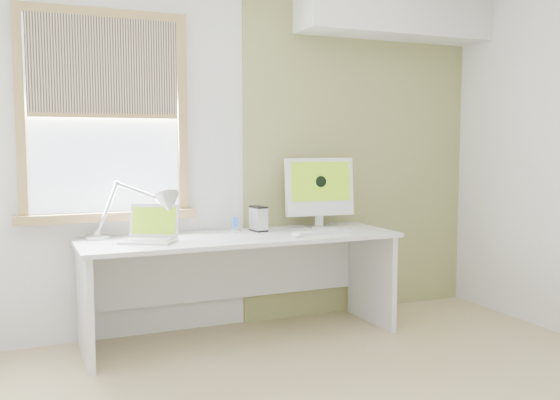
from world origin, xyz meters
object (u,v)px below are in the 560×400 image
external_drive (258,219)px  imac (319,188)px  desk_lamp (155,208)px  desk (239,262)px  laptop (151,232)px

external_drive → imac: 0.55m
desk_lamp → desk: bearing=-3.1°
laptop → external_drive: laptop is taller
imac → laptop: bearing=-172.6°
imac → desk_lamp: bearing=-176.0°
imac → desk: bearing=-170.3°
desk → laptop: bearing=-175.2°
desk_lamp → laptop: 0.17m
desk → desk_lamp: 0.70m
laptop → imac: (1.32, 0.17, 0.24)m
external_drive → desk: bearing=-153.9°
desk → imac: imac is taller
desk → imac: bearing=9.7°
laptop → desk_lamp: bearing=60.8°
desk_lamp → imac: size_ratio=1.20×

